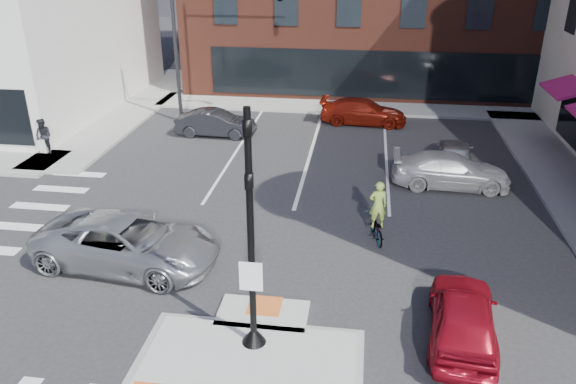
# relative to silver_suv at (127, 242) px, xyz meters

# --- Properties ---
(ground) EXTENTS (120.00, 120.00, 0.00)m
(ground) POSITION_rel_silver_suv_xyz_m (4.53, -3.58, -0.78)
(ground) COLOR #28282B
(ground) RESTS_ON ground
(refuge_island) EXTENTS (5.40, 4.65, 0.13)m
(refuge_island) POSITION_rel_silver_suv_xyz_m (4.53, -3.84, -0.73)
(refuge_island) COLOR gray
(refuge_island) RESTS_ON ground
(sidewalk_n) EXTENTS (26.00, 3.00, 0.15)m
(sidewalk_n) POSITION_rel_silver_suv_xyz_m (7.53, 18.42, -0.71)
(sidewalk_n) COLOR gray
(sidewalk_n) RESTS_ON ground
(signal_pole) EXTENTS (0.60, 0.60, 5.98)m
(signal_pole) POSITION_rel_silver_suv_xyz_m (4.53, -3.19, 1.57)
(signal_pole) COLOR black
(signal_pole) RESTS_ON refuge_island
(mast_arm_signal) EXTENTS (6.10, 2.24, 8.00)m
(mast_arm_signal) POSITION_rel_silver_suv_xyz_m (1.06, 14.42, 5.42)
(mast_arm_signal) COLOR black
(mast_arm_signal) RESTS_ON ground
(silver_suv) EXTENTS (5.90, 3.22, 1.57)m
(silver_suv) POSITION_rel_silver_suv_xyz_m (0.00, 0.00, 0.00)
(silver_suv) COLOR #ACAFB3
(silver_suv) RESTS_ON ground
(red_sedan) EXTENTS (2.04, 4.16, 1.37)m
(red_sedan) POSITION_rel_silver_suv_xyz_m (9.62, -2.21, -0.10)
(red_sedan) COLOR maroon
(red_sedan) RESTS_ON ground
(white_pickup) EXTENTS (4.66, 1.91, 1.35)m
(white_pickup) POSITION_rel_silver_suv_xyz_m (10.49, 7.52, -0.11)
(white_pickup) COLOR silver
(white_pickup) RESTS_ON ground
(bg_car_dark) EXTENTS (4.00, 1.44, 1.31)m
(bg_car_dark) POSITION_rel_silver_suv_xyz_m (-0.49, 12.39, -0.13)
(bg_car_dark) COLOR #222327
(bg_car_dark) RESTS_ON ground
(bg_car_silver) EXTENTS (2.02, 3.98, 1.30)m
(bg_car_silver) POSITION_rel_silver_suv_xyz_m (10.90, 9.61, -0.13)
(bg_car_silver) COLOR #9FA1A6
(bg_car_silver) RESTS_ON ground
(bg_car_red) EXTENTS (4.68, 2.12, 1.33)m
(bg_car_red) POSITION_rel_silver_suv_xyz_m (6.86, 15.44, -0.12)
(bg_car_red) COLOR maroon
(bg_car_red) RESTS_ON ground
(cyclist) EXTENTS (0.88, 1.71, 2.09)m
(cyclist) POSITION_rel_silver_suv_xyz_m (7.53, 2.68, -0.08)
(cyclist) COLOR #3F3F44
(cyclist) RESTS_ON ground
(pedestrian_a) EXTENTS (0.89, 0.74, 1.64)m
(pedestrian_a) POSITION_rel_silver_suv_xyz_m (-7.47, 8.42, 0.19)
(pedestrian_a) COLOR black
(pedestrian_a) RESTS_ON sidewalk_nw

